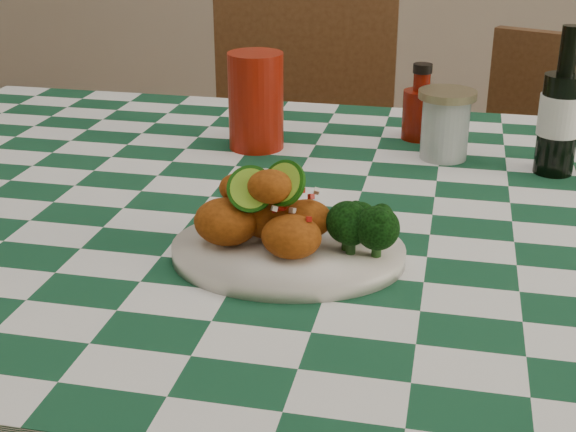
% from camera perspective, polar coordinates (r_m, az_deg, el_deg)
% --- Properties ---
extents(plate, '(0.29, 0.24, 0.02)m').
position_cam_1_polar(plate, '(0.94, 0.00, -2.59)').
color(plate, silver).
rests_on(plate, dining_table).
extents(fried_chicken_pile, '(0.14, 0.10, 0.09)m').
position_cam_1_polar(fried_chicken_pile, '(0.92, -1.13, 0.60)').
color(fried_chicken_pile, '#A0470F').
rests_on(fried_chicken_pile, plate).
extents(broccoli_side, '(0.07, 0.07, 0.06)m').
position_cam_1_polar(broccoli_side, '(0.92, 5.82, -0.71)').
color(broccoli_side, black).
rests_on(broccoli_side, plate).
extents(red_tumbler, '(0.12, 0.12, 0.16)m').
position_cam_1_polar(red_tumbler, '(1.31, -2.30, 8.17)').
color(red_tumbler, maroon).
rests_on(red_tumbler, dining_table).
extents(ketchup_bottle, '(0.07, 0.07, 0.13)m').
position_cam_1_polar(ketchup_bottle, '(1.37, 9.40, 8.02)').
color(ketchup_bottle, '#711105').
rests_on(ketchup_bottle, dining_table).
extents(mason_jar, '(0.11, 0.11, 0.11)m').
position_cam_1_polar(mason_jar, '(1.28, 11.12, 6.39)').
color(mason_jar, '#B2BCBA').
rests_on(mason_jar, dining_table).
extents(beer_bottle, '(0.07, 0.07, 0.22)m').
position_cam_1_polar(beer_bottle, '(1.25, 18.89, 7.70)').
color(beer_bottle, black).
rests_on(beer_bottle, dining_table).
extents(wooden_chair_left, '(0.47, 0.50, 1.00)m').
position_cam_1_polar(wooden_chair_left, '(1.93, 0.22, 1.83)').
color(wooden_chair_left, '#472814').
rests_on(wooden_chair_left, ground).
extents(wooden_chair_right, '(0.52, 0.53, 0.87)m').
position_cam_1_polar(wooden_chair_right, '(1.91, 17.05, -1.65)').
color(wooden_chair_right, '#472814').
rests_on(wooden_chair_right, ground).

